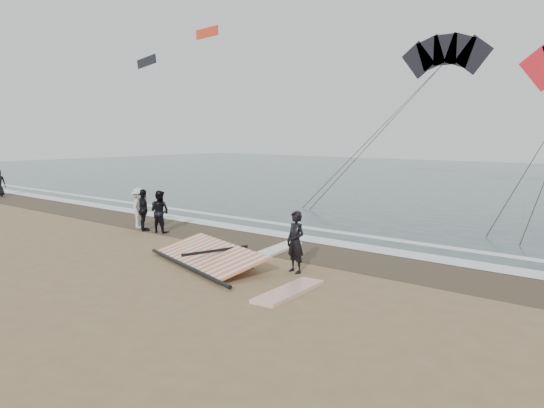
# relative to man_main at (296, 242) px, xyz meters

# --- Properties ---
(ground) EXTENTS (120.00, 120.00, 0.00)m
(ground) POSITION_rel_man_main_xyz_m (-1.99, -2.15, -0.82)
(ground) COLOR #8C704C
(ground) RESTS_ON ground
(sea) EXTENTS (120.00, 54.00, 0.02)m
(sea) POSITION_rel_man_main_xyz_m (-1.99, 30.85, -0.81)
(sea) COLOR #233838
(sea) RESTS_ON ground
(wet_sand) EXTENTS (120.00, 2.80, 0.01)m
(wet_sand) POSITION_rel_man_main_xyz_m (-1.99, 2.35, -0.81)
(wet_sand) COLOR #4C3D2B
(wet_sand) RESTS_ON ground
(foam_near) EXTENTS (120.00, 0.90, 0.01)m
(foam_near) POSITION_rel_man_main_xyz_m (-1.99, 3.75, -0.79)
(foam_near) COLOR white
(foam_near) RESTS_ON sea
(foam_far) EXTENTS (120.00, 0.45, 0.01)m
(foam_far) POSITION_rel_man_main_xyz_m (-1.99, 5.45, -0.79)
(foam_far) COLOR white
(foam_far) RESTS_ON sea
(man_main) EXTENTS (0.67, 0.51, 1.64)m
(man_main) POSITION_rel_man_main_xyz_m (0.00, 0.00, 0.00)
(man_main) COLOR black
(man_main) RESTS_ON ground
(board_white) EXTENTS (0.83, 2.27, 0.09)m
(board_white) POSITION_rel_man_main_xyz_m (1.01, -1.56, -0.77)
(board_white) COLOR silver
(board_white) RESTS_ON ground
(board_cream) EXTENTS (0.95, 2.21, 0.09)m
(board_cream) POSITION_rel_man_main_xyz_m (-2.02, 1.79, -0.77)
(board_cream) COLOR white
(board_cream) RESTS_ON ground
(trio_cluster) EXTENTS (2.39, 1.26, 1.58)m
(trio_cluster) POSITION_rel_man_main_xyz_m (-8.02, 1.24, -0.03)
(trio_cluster) COLOR black
(trio_cluster) RESTS_ON ground
(sail_rig) EXTENTS (4.52, 2.77, 0.51)m
(sail_rig) POSITION_rel_man_main_xyz_m (-2.40, -0.80, -0.62)
(sail_rig) COLOR black
(sail_rig) RESTS_ON ground
(kite_dark) EXTENTS (6.86, 7.71, 17.31)m
(kite_dark) POSITION_rel_man_main_xyz_m (-6.27, 24.45, 7.80)
(kite_dark) COLOR black
(kite_dark) RESTS_ON ground
(distant_kites) EXTENTS (10.06, 2.12, 3.53)m
(distant_kites) POSITION_rel_man_main_xyz_m (-34.23, 24.85, 11.32)
(distant_kites) COLOR red
(distant_kites) RESTS_ON ground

